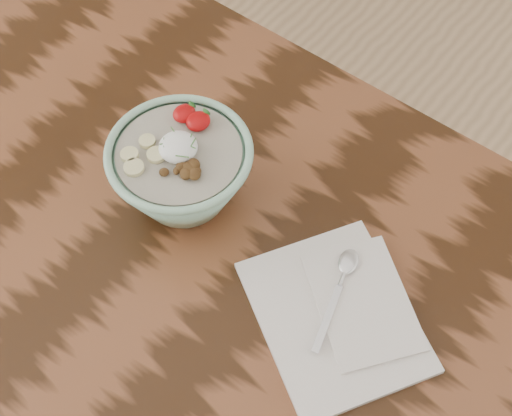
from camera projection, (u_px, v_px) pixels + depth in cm
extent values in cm
cube|color=black|center=(139.00, 233.00, 106.77)|extent=(160.00, 90.00, 4.00)
cylinder|color=#4C2D19|center=(50.00, 60.00, 178.31)|extent=(7.00, 7.00, 71.00)
cylinder|color=#94C8A9|center=(185.00, 195.00, 107.37)|extent=(9.16, 9.16, 1.31)
torus|color=#94C8A9|center=(179.00, 152.00, 98.41)|extent=(20.83, 20.83, 1.20)
cylinder|color=#ADA58F|center=(179.00, 155.00, 98.96)|extent=(17.67, 17.67, 1.09)
ellipsoid|color=white|center=(178.00, 147.00, 97.66)|extent=(5.44, 5.44, 2.99)
ellipsoid|color=#A30708|center=(198.00, 121.00, 100.34)|extent=(3.35, 3.68, 1.84)
cone|color=#286623|center=(205.00, 113.00, 100.74)|extent=(1.40, 1.03, 1.52)
ellipsoid|color=#A30708|center=(184.00, 114.00, 101.20)|extent=(3.14, 3.46, 1.73)
cone|color=#286623|center=(191.00, 106.00, 101.56)|extent=(1.40, 1.03, 1.52)
cylinder|color=beige|center=(156.00, 155.00, 97.74)|extent=(2.67, 2.67, 0.70)
cylinder|color=beige|center=(134.00, 168.00, 96.56)|extent=(2.82, 2.82, 0.70)
cylinder|color=beige|center=(130.00, 155.00, 97.76)|extent=(2.52, 2.52, 0.70)
cylinder|color=beige|center=(147.00, 141.00, 99.04)|extent=(2.34, 2.34, 0.70)
ellipsoid|color=#543718|center=(194.00, 174.00, 95.59)|extent=(2.64, 2.54, 1.12)
ellipsoid|color=#543718|center=(189.00, 168.00, 96.13)|extent=(2.52, 2.30, 1.17)
ellipsoid|color=#543718|center=(181.00, 166.00, 96.39)|extent=(1.93, 2.08, 1.02)
ellipsoid|color=#543718|center=(195.00, 171.00, 96.03)|extent=(2.11, 2.11, 0.99)
ellipsoid|color=#543718|center=(186.00, 174.00, 95.66)|extent=(2.56, 2.56, 1.36)
ellipsoid|color=#543718|center=(194.00, 165.00, 96.42)|extent=(2.72, 2.63, 1.29)
ellipsoid|color=#543718|center=(176.00, 171.00, 96.20)|extent=(1.56, 1.60, 0.76)
ellipsoid|color=#543718|center=(164.00, 172.00, 96.05)|extent=(1.83, 1.82, 0.89)
cylinder|color=#477F35|center=(175.00, 139.00, 97.26)|extent=(1.47, 0.81, 0.23)
cylinder|color=#477F35|center=(182.00, 157.00, 95.59)|extent=(1.74, 1.03, 0.25)
cylinder|color=#477F35|center=(171.00, 138.00, 97.31)|extent=(0.37, 1.23, 0.22)
cylinder|color=#477F35|center=(164.00, 143.00, 96.88)|extent=(1.26, 1.38, 0.24)
cylinder|color=#477F35|center=(193.00, 142.00, 96.90)|extent=(0.63, 1.67, 0.24)
cylinder|color=#477F35|center=(192.00, 147.00, 96.48)|extent=(1.13, 0.35, 0.22)
cylinder|color=#477F35|center=(190.00, 139.00, 97.26)|extent=(0.90, 1.67, 0.24)
cylinder|color=#477F35|center=(173.00, 129.00, 98.15)|extent=(1.11, 0.58, 0.22)
cylinder|color=#477F35|center=(163.00, 144.00, 96.77)|extent=(0.91, 0.90, 0.22)
cylinder|color=#477F35|center=(177.00, 149.00, 96.25)|extent=(1.77, 0.52, 0.24)
cube|color=white|center=(335.00, 316.00, 96.72)|extent=(31.37, 29.73, 0.95)
cube|color=white|center=(362.00, 301.00, 97.08)|extent=(21.81, 20.66, 0.57)
cube|color=silver|center=(327.00, 318.00, 95.23)|extent=(3.88, 10.30, 0.32)
cylinder|color=silver|center=(343.00, 277.00, 98.44)|extent=(1.37, 2.79, 0.64)
ellipsoid|color=silver|center=(348.00, 261.00, 99.67)|extent=(3.83, 4.78, 0.86)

